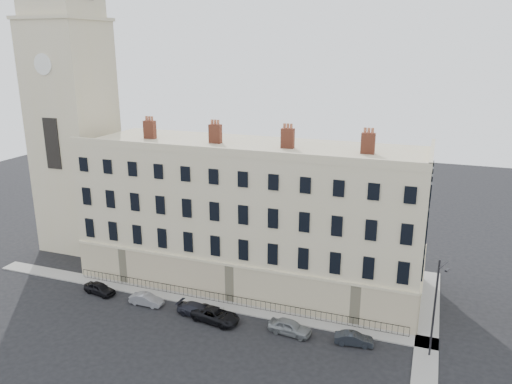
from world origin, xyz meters
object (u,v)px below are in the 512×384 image
car_a (100,288)px  streetlamp (435,305)px  car_e (290,327)px  car_d (216,315)px  car_f (354,339)px  car_b (146,299)px  car_c (197,310)px

car_a → streetlamp: (32.78, 0.16, 4.24)m
streetlamp → car_a: bearing=-158.1°
car_e → streetlamp: bearing=-80.8°
car_a → car_d: 13.70m
car_d → car_e: bearing=-78.0°
car_a → car_f: bearing=-81.1°
car_b → car_f: car_b is taller
car_a → car_c: size_ratio=0.88×
car_d → car_e: (7.14, 0.37, 0.02)m
car_b → streetlamp: (26.94, 0.48, 4.28)m
car_d → car_e: car_e is taller
car_c → car_a: bearing=91.7°
car_c → streetlamp: size_ratio=0.47×
car_a → car_b: size_ratio=1.04×
car_a → car_b: bearing=-83.8°
car_d → car_f: (12.84, 0.63, -0.10)m
car_a → car_d: (13.68, -0.83, 0.04)m
car_e → car_f: 5.71m
car_f → car_b: bearing=82.5°
car_a → streetlamp: size_ratio=0.41×
car_d → car_f: size_ratio=1.40×
car_a → car_c: bearing=-82.9°
car_c → car_d: bearing=-96.4°
car_a → car_e: size_ratio=0.91×
car_f → streetlamp: streetlamp is taller
car_b → car_a: bearing=86.6°
streetlamp → car_f: bearing=-155.0°
car_b → car_d: bearing=-94.0°
car_b → car_c: 5.73m
car_f → car_c: bearing=83.1°
car_f → car_e: bearing=84.7°
car_c → streetlamp: bearing=-84.4°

